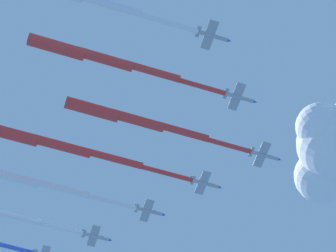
% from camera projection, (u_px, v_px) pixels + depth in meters
% --- Properties ---
extents(jet_lead, '(19.99, 64.09, 3.71)m').
position_uv_depth(jet_lead, '(137.00, 121.00, 170.75)').
color(jet_lead, '#9EA3AD').
extents(jet_port_inner, '(22.42, 73.57, 3.67)m').
position_uv_depth(jet_port_inner, '(58.00, 146.00, 174.93)').
color(jet_port_inner, '#9EA3AD').
extents(jet_starboard_inner, '(20.32, 64.64, 3.71)m').
position_uv_depth(jet_starboard_inner, '(104.00, 59.00, 163.76)').
color(jet_starboard_inner, '#9EA3AD').
extents(jet_port_mid, '(22.36, 71.77, 3.67)m').
position_uv_depth(jet_port_mid, '(8.00, 177.00, 179.69)').
color(jet_port_mid, '#9EA3AD').
extents(cloud_puff, '(40.86, 28.39, 27.05)m').
position_uv_depth(cloud_puff, '(334.00, 144.00, 199.71)').
color(cloud_puff, white).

